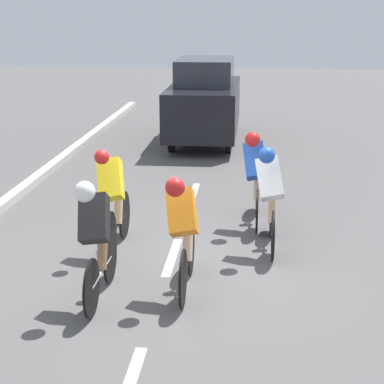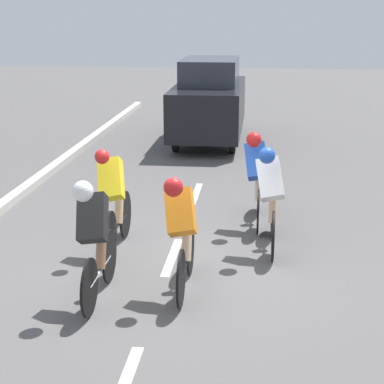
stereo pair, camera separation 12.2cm
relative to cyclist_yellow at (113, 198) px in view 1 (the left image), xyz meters
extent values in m
plane|color=#565454|center=(-0.85, 0.63, -0.78)|extent=(60.00, 60.00, 0.00)
cube|color=white|center=(-0.85, 0.18, -0.78)|extent=(0.12, 1.40, 0.01)
cube|color=white|center=(-0.85, -3.02, -0.78)|extent=(0.12, 1.40, 0.01)
cylinder|color=black|center=(-0.04, -0.56, -0.43)|extent=(0.03, 0.71, 0.71)
cylinder|color=black|center=(-0.04, 0.42, -0.43)|extent=(0.03, 0.71, 0.71)
cylinder|color=black|center=(-0.04, -0.07, -0.43)|extent=(0.04, 0.99, 0.04)
cylinder|color=black|center=(-0.04, -0.24, -0.22)|extent=(0.04, 0.04, 0.42)
cylinder|color=yellow|center=(-0.04, -0.12, -0.33)|extent=(0.07, 0.07, 0.16)
cylinder|color=#DBAD84|center=(-0.04, -0.14, -0.25)|extent=(0.12, 0.23, 0.36)
cube|color=yellow|center=(0.02, 0.03, 0.27)|extent=(0.43, 0.49, 0.64)
sphere|color=red|center=(0.08, 0.25, 0.64)|extent=(0.20, 0.20, 0.20)
cylinder|color=black|center=(-2.23, -0.82, -0.44)|extent=(0.03, 0.69, 0.69)
cylinder|color=black|center=(-2.23, 0.13, -0.44)|extent=(0.03, 0.69, 0.69)
cylinder|color=navy|center=(-2.23, -0.34, -0.44)|extent=(0.04, 0.96, 0.04)
cylinder|color=navy|center=(-2.23, -0.51, -0.23)|extent=(0.04, 0.04, 0.42)
cylinder|color=yellow|center=(-2.23, -0.39, -0.34)|extent=(0.07, 0.07, 0.16)
cylinder|color=#DBAD84|center=(-2.23, -0.42, -0.26)|extent=(0.12, 0.23, 0.36)
cube|color=white|center=(-2.17, -0.24, 0.27)|extent=(0.43, 0.50, 0.64)
sphere|color=blue|center=(-2.11, -0.02, 0.65)|extent=(0.23, 0.23, 0.23)
cylinder|color=black|center=(-0.18, 1.07, -0.45)|extent=(0.03, 0.67, 0.67)
cylinder|color=black|center=(-0.18, 2.03, -0.45)|extent=(0.03, 0.67, 0.67)
cylinder|color=#B7B7BC|center=(-0.18, 1.55, -0.45)|extent=(0.04, 0.96, 0.04)
cylinder|color=#B7B7BC|center=(-0.18, 1.38, -0.24)|extent=(0.04, 0.04, 0.42)
cylinder|color=#1999D8|center=(-0.18, 1.50, -0.35)|extent=(0.07, 0.07, 0.16)
cylinder|color=#9E704C|center=(-0.18, 1.48, -0.27)|extent=(0.12, 0.23, 0.36)
cube|color=black|center=(-0.14, 1.65, 0.25)|extent=(0.39, 0.48, 0.60)
sphere|color=white|center=(-0.11, 1.87, 0.63)|extent=(0.23, 0.23, 0.23)
cylinder|color=black|center=(-1.16, 0.71, -0.44)|extent=(0.03, 0.69, 0.69)
cylinder|color=black|center=(-1.16, 1.69, -0.44)|extent=(0.03, 0.69, 0.69)
cylinder|color=black|center=(-1.16, 1.20, -0.44)|extent=(0.04, 0.97, 0.04)
cylinder|color=black|center=(-1.16, 1.03, -0.23)|extent=(0.04, 0.04, 0.42)
cylinder|color=green|center=(-1.16, 1.15, -0.34)|extent=(0.07, 0.07, 0.16)
cylinder|color=beige|center=(-1.16, 1.13, -0.26)|extent=(0.12, 0.23, 0.36)
cube|color=orange|center=(-1.11, 1.30, 0.24)|extent=(0.42, 0.47, 0.60)
sphere|color=red|center=(-1.06, 1.52, 0.61)|extent=(0.23, 0.23, 0.23)
cylinder|color=black|center=(-2.02, -1.96, -0.44)|extent=(0.03, 0.69, 0.69)
cylinder|color=black|center=(-2.02, -0.95, -0.44)|extent=(0.03, 0.69, 0.69)
cylinder|color=black|center=(-2.02, -1.45, -0.44)|extent=(0.04, 1.01, 0.04)
cylinder|color=black|center=(-2.02, -1.63, -0.23)|extent=(0.04, 0.04, 0.42)
cylinder|color=green|center=(-2.02, -1.50, -0.34)|extent=(0.07, 0.07, 0.16)
cylinder|color=beige|center=(-2.02, -1.53, -0.26)|extent=(0.12, 0.23, 0.36)
cube|color=blue|center=(-1.97, -1.35, 0.26)|extent=(0.41, 0.49, 0.62)
sphere|color=red|center=(-1.92, -1.13, 0.64)|extent=(0.23, 0.23, 0.23)
cylinder|color=black|center=(-1.35, -6.62, -0.46)|extent=(0.14, 0.64, 0.64)
cylinder|color=black|center=(0.01, -6.62, -0.46)|extent=(0.14, 0.64, 0.64)
cylinder|color=black|center=(-1.35, -9.36, -0.46)|extent=(0.14, 0.64, 0.64)
cylinder|color=black|center=(0.01, -9.36, -0.46)|extent=(0.14, 0.64, 0.64)
cube|color=black|center=(-0.67, -7.99, 0.11)|extent=(1.70, 4.41, 1.15)
cube|color=#2D333D|center=(-0.67, -8.21, 1.00)|extent=(1.39, 2.43, 0.63)
camera|label=1|loc=(-1.91, 8.44, 2.55)|focal=60.00mm
camera|label=2|loc=(-2.04, 8.42, 2.55)|focal=60.00mm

